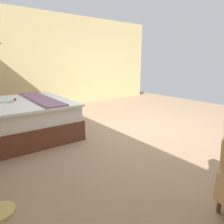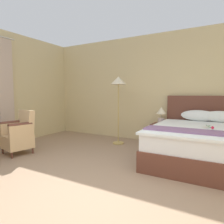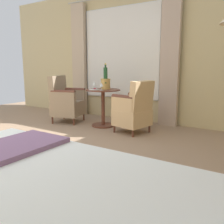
% 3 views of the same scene
% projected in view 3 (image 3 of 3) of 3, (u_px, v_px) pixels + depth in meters
% --- Properties ---
extents(wall_window_side, '(0.27, 6.65, 2.79)m').
position_uv_depth(wall_window_side, '(123.00, 55.00, 5.39)').
color(wall_window_side, beige).
rests_on(wall_window_side, ground).
extents(side_table_round, '(0.66, 0.66, 0.71)m').
position_uv_depth(side_table_round, '(103.00, 105.00, 4.80)').
color(side_table_round, brown).
rests_on(side_table_round, ground).
extents(champagne_bucket, '(0.19, 0.19, 0.49)m').
position_uv_depth(champagne_bucket, '(106.00, 82.00, 4.78)').
color(champagne_bucket, tan).
rests_on(champagne_bucket, side_table_round).
extents(wine_glass_near_bucket, '(0.07, 0.07, 0.14)m').
position_uv_depth(wine_glass_near_bucket, '(94.00, 84.00, 4.84)').
color(wine_glass_near_bucket, white).
rests_on(wine_glass_near_bucket, side_table_round).
extents(wine_glass_near_edge, '(0.07, 0.07, 0.14)m').
position_uv_depth(wine_glass_near_edge, '(101.00, 85.00, 4.56)').
color(wine_glass_near_edge, white).
rests_on(wine_glass_near_edge, side_table_round).
extents(snack_plate, '(0.20, 0.20, 0.04)m').
position_uv_depth(snack_plate, '(94.00, 89.00, 4.67)').
color(snack_plate, white).
rests_on(snack_plate, side_table_round).
extents(armchair_by_window, '(0.62, 0.63, 0.92)m').
position_uv_depth(armchair_by_window, '(134.00, 110.00, 4.30)').
color(armchair_by_window, brown).
rests_on(armchair_by_window, ground).
extents(armchair_facing_bed, '(0.71, 0.71, 0.96)m').
position_uv_depth(armchair_facing_bed, '(66.00, 101.00, 5.17)').
color(armchair_facing_bed, brown).
rests_on(armchair_facing_bed, ground).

